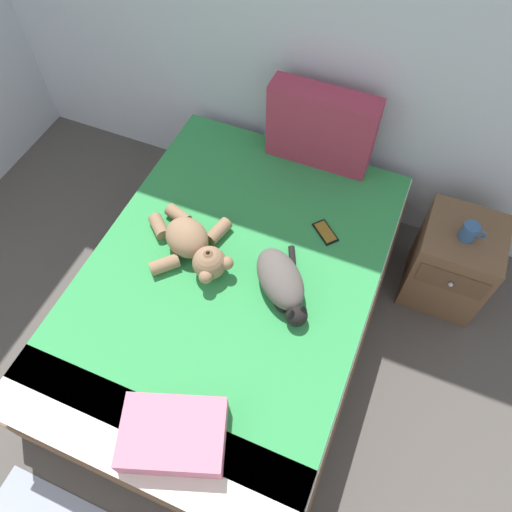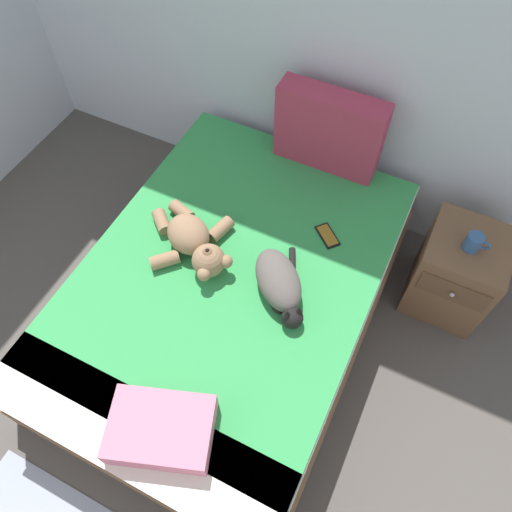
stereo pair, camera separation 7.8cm
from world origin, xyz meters
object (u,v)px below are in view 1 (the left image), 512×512
object	(u,v)px
nightstand	(451,262)
mug	(470,232)
patterned_cushion	(321,128)
throw_pillow	(173,435)
bed	(231,299)
cell_phone	(325,232)
teddy_bear	(193,245)
cat	(282,282)

from	to	relation	value
nightstand	mug	size ratio (longest dim) A/B	4.42
patterned_cushion	throw_pillow	distance (m)	1.67
bed	cell_phone	size ratio (longest dim) A/B	12.47
nightstand	cell_phone	bearing A→B (deg)	-159.40
nightstand	bed	bearing A→B (deg)	-146.94
cell_phone	mug	bearing A→B (deg)	18.64
throw_pillow	nightstand	xyz separation A→B (m)	(0.90, 1.43, -0.29)
cell_phone	nightstand	distance (m)	0.75
cell_phone	teddy_bear	bearing A→B (deg)	-146.27
cat	mug	bearing A→B (deg)	39.62
cat	mug	world-z (taller)	cat
teddy_bear	patterned_cushion	bearing A→B (deg)	67.81
cell_phone	throw_pillow	xyz separation A→B (m)	(-0.23, -1.18, 0.05)
nightstand	mug	distance (m)	0.31
throw_pillow	nightstand	size ratio (longest dim) A/B	0.75
bed	cell_phone	world-z (taller)	cell_phone
teddy_bear	mug	size ratio (longest dim) A/B	4.39
bed	mug	xyz separation A→B (m)	(1.01, 0.64, 0.33)
throw_pillow	mug	world-z (taller)	mug
patterned_cushion	throw_pillow	size ratio (longest dim) A/B	1.43
patterned_cushion	cat	size ratio (longest dim) A/B	1.37
patterned_cushion	teddy_bear	distance (m)	0.93
teddy_bear	mug	world-z (taller)	teddy_bear
patterned_cushion	teddy_bear	world-z (taller)	patterned_cushion
teddy_bear	throw_pillow	world-z (taller)	teddy_bear
nightstand	throw_pillow	bearing A→B (deg)	-122.16
patterned_cushion	mug	world-z (taller)	patterned_cushion
patterned_cushion	cat	bearing A→B (deg)	-82.14
cell_phone	mug	xyz separation A→B (m)	(0.66, 0.22, 0.07)
teddy_bear	mug	bearing A→B (deg)	26.01
cell_phone	mug	size ratio (longest dim) A/B	1.32
patterned_cushion	teddy_bear	bearing A→B (deg)	-112.19
patterned_cushion	cat	xyz separation A→B (m)	(0.12, -0.87, -0.15)
teddy_bear	bed	bearing A→B (deg)	-11.84
nightstand	cat	bearing A→B (deg)	-139.40
cell_phone	mug	world-z (taller)	mug
bed	cell_phone	xyz separation A→B (m)	(0.35, 0.41, 0.26)
throw_pillow	cat	bearing A→B (deg)	79.47
bed	cat	xyz separation A→B (m)	(0.26, 0.02, 0.33)
cat	teddy_bear	xyz separation A→B (m)	(-0.47, 0.03, 0.00)
cat	nightstand	bearing A→B (deg)	40.60
bed	teddy_bear	distance (m)	0.39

